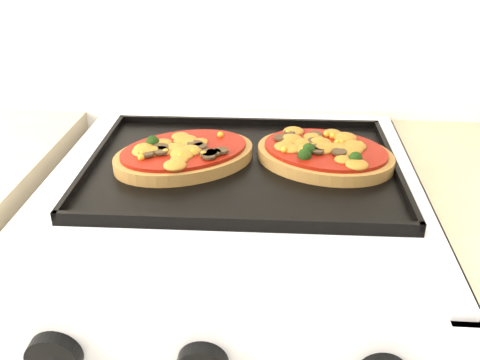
# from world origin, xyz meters

# --- Properties ---
(control_panel) EXTENTS (0.60, 0.02, 0.09)m
(control_panel) POSITION_xyz_m (0.04, 1.39, 0.85)
(control_panel) COLOR silver
(control_panel) RESTS_ON stove
(knob_left) EXTENTS (0.06, 0.02, 0.06)m
(knob_left) POSITION_xyz_m (-0.13, 1.37, 0.85)
(knob_left) COLOR black
(knob_left) RESTS_ON control_panel
(baking_tray) EXTENTS (0.50, 0.37, 0.02)m
(baking_tray) POSITION_xyz_m (0.05, 1.73, 0.92)
(baking_tray) COLOR black
(baking_tray) RESTS_ON stove
(pizza_left) EXTENTS (0.28, 0.25, 0.03)m
(pizza_left) POSITION_xyz_m (-0.04, 1.73, 0.94)
(pizza_left) COLOR olive
(pizza_left) RESTS_ON baking_tray
(pizza_right) EXTENTS (0.27, 0.24, 0.03)m
(pizza_right) POSITION_xyz_m (0.19, 1.75, 0.94)
(pizza_right) COLOR olive
(pizza_right) RESTS_ON baking_tray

